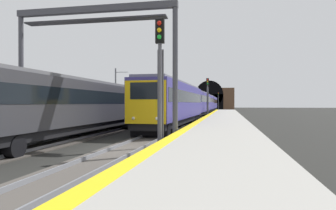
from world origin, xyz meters
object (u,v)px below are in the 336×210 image
(train_adjacent_platform, at_px, (129,104))
(train_main_approaching, at_px, (201,103))
(railway_signal_near, at_px, (160,74))
(catenary_mast_far, at_px, (148,96))
(catenary_mast_near, at_px, (116,93))
(railway_signal_mid, at_px, (208,95))
(overhead_signal_gantry, at_px, (94,40))
(railway_signal_far, at_px, (218,100))

(train_adjacent_platform, bearing_deg, train_main_approaching, 170.21)
(train_adjacent_platform, xyz_separation_m, railway_signal_near, (-16.17, -6.84, 1.32))
(train_main_approaching, relative_size, catenary_mast_far, 10.18)
(train_main_approaching, height_order, railway_signal_near, railway_signal_near)
(train_adjacent_platform, height_order, catenary_mast_near, catenary_mast_near)
(train_main_approaching, xyz_separation_m, railway_signal_near, (-42.96, -1.90, 1.18))
(railway_signal_mid, distance_m, overhead_signal_gantry, 29.73)
(train_adjacent_platform, distance_m, railway_signal_far, 68.93)
(railway_signal_mid, bearing_deg, catenary_mast_near, -83.18)
(train_main_approaching, relative_size, railway_signal_mid, 12.52)
(railway_signal_far, bearing_deg, railway_signal_near, 0.00)
(railway_signal_near, xyz_separation_m, overhead_signal_gantry, (2.79, 4.37, 2.26))
(train_adjacent_platform, bearing_deg, overhead_signal_gantry, 11.14)
(catenary_mast_far, bearing_deg, catenary_mast_near, -180.00)
(train_adjacent_platform, relative_size, catenary_mast_near, 5.56)
(overhead_signal_gantry, bearing_deg, catenary_mast_near, 18.50)
(railway_signal_near, xyz_separation_m, railway_signal_far, (84.74, 0.00, -0.06))
(overhead_signal_gantry, height_order, catenary_mast_near, overhead_signal_gantry)
(railway_signal_far, bearing_deg, railway_signal_mid, 0.00)
(railway_signal_near, bearing_deg, catenary_mast_far, -164.63)
(train_adjacent_platform, bearing_deg, railway_signal_mid, 157.44)
(train_adjacent_platform, xyz_separation_m, catenary_mast_far, (33.43, 6.79, 1.55))
(railway_signal_mid, bearing_deg, overhead_signal_gantry, -8.48)
(train_main_approaching, bearing_deg, railway_signal_far, 179.00)
(overhead_signal_gantry, relative_size, catenary_mast_near, 1.24)
(train_adjacent_platform, relative_size, catenary_mast_far, 5.71)
(railway_signal_mid, distance_m, railway_signal_far, 52.64)
(train_main_approaching, height_order, catenary_mast_near, catenary_mast_near)
(train_main_approaching, bearing_deg, railway_signal_mid, 11.53)
(railway_signal_mid, height_order, catenary_mast_near, catenary_mast_near)
(overhead_signal_gantry, relative_size, catenary_mast_far, 1.27)
(railway_signal_near, relative_size, railway_signal_mid, 0.99)
(train_main_approaching, bearing_deg, train_adjacent_platform, -8.85)
(train_adjacent_platform, height_order, railway_signal_near, railway_signal_near)
(railway_signal_mid, bearing_deg, train_main_approaching, -170.07)
(railway_signal_near, height_order, railway_signal_far, railway_signal_near)
(train_adjacent_platform, distance_m, railway_signal_mid, 17.40)
(railway_signal_far, xyz_separation_m, catenary_mast_far, (-35.14, 13.64, 0.28))
(railway_signal_mid, height_order, overhead_signal_gantry, overhead_signal_gantry)
(train_main_approaching, height_order, catenary_mast_far, catenary_mast_far)
(railway_signal_far, bearing_deg, overhead_signal_gantry, -3.05)
(train_main_approaching, bearing_deg, catenary_mast_far, -117.90)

